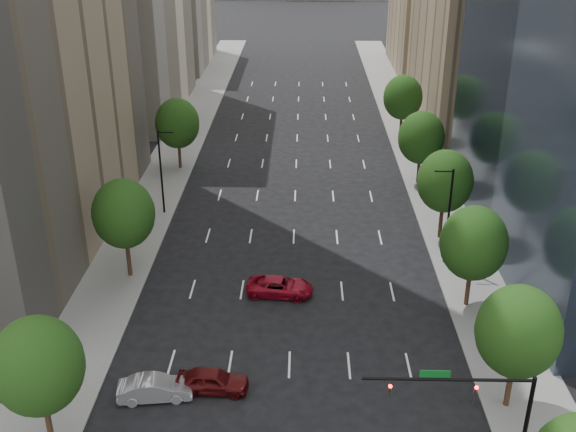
# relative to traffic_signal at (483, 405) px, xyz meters

# --- Properties ---
(sidewalk_left) EXTENTS (6.00, 200.00, 0.15)m
(sidewalk_left) POSITION_rel_traffic_signal_xyz_m (-26.03, 30.00, -5.10)
(sidewalk_left) COLOR slate
(sidewalk_left) RESTS_ON ground
(sidewalk_right) EXTENTS (6.00, 200.00, 0.15)m
(sidewalk_right) POSITION_rel_traffic_signal_xyz_m (4.97, 30.00, -5.10)
(sidewalk_right) COLOR slate
(sidewalk_right) RESTS_ON ground
(filler_left) EXTENTS (14.00, 26.00, 18.00)m
(filler_left) POSITION_rel_traffic_signal_xyz_m (-35.53, 106.00, 3.83)
(filler_left) COLOR beige
(filler_left) RESTS_ON ground
(parking_tan_right) EXTENTS (14.00, 30.00, 30.00)m
(parking_tan_right) POSITION_rel_traffic_signal_xyz_m (14.47, 70.00, 9.83)
(parking_tan_right) COLOR #8C7759
(parking_tan_right) RESTS_ON ground
(filler_right) EXTENTS (14.00, 26.00, 16.00)m
(filler_right) POSITION_rel_traffic_signal_xyz_m (14.47, 103.00, 2.83)
(filler_right) COLOR #8C7759
(filler_right) RESTS_ON ground
(tree_right_1) EXTENTS (5.20, 5.20, 8.75)m
(tree_right_1) POSITION_rel_traffic_signal_xyz_m (3.47, 6.00, 0.58)
(tree_right_1) COLOR #382316
(tree_right_1) RESTS_ON ground
(tree_right_2) EXTENTS (5.20, 5.20, 8.61)m
(tree_right_2) POSITION_rel_traffic_signal_xyz_m (3.47, 18.00, 0.43)
(tree_right_2) COLOR #382316
(tree_right_2) RESTS_ON ground
(tree_right_3) EXTENTS (5.20, 5.20, 8.89)m
(tree_right_3) POSITION_rel_traffic_signal_xyz_m (3.47, 30.00, 0.72)
(tree_right_3) COLOR #382316
(tree_right_3) RESTS_ON ground
(tree_right_4) EXTENTS (5.20, 5.20, 8.46)m
(tree_right_4) POSITION_rel_traffic_signal_xyz_m (3.47, 44.00, 0.29)
(tree_right_4) COLOR #382316
(tree_right_4) RESTS_ON ground
(tree_right_5) EXTENTS (5.20, 5.20, 8.75)m
(tree_right_5) POSITION_rel_traffic_signal_xyz_m (3.47, 60.00, 0.58)
(tree_right_5) COLOR #382316
(tree_right_5) RESTS_ON ground
(tree_left_0) EXTENTS (5.20, 5.20, 8.75)m
(tree_left_0) POSITION_rel_traffic_signal_xyz_m (-24.53, 2.00, 0.58)
(tree_left_0) COLOR #382316
(tree_left_0) RESTS_ON ground
(tree_left_1) EXTENTS (5.20, 5.20, 8.97)m
(tree_left_1) POSITION_rel_traffic_signal_xyz_m (-24.53, 22.00, 0.79)
(tree_left_1) COLOR #382316
(tree_left_1) RESTS_ON ground
(tree_left_2) EXTENTS (5.20, 5.20, 8.68)m
(tree_left_2) POSITION_rel_traffic_signal_xyz_m (-24.53, 48.00, 0.50)
(tree_left_2) COLOR #382316
(tree_left_2) RESTS_ON ground
(streetlight_rn) EXTENTS (1.70, 0.20, 9.00)m
(streetlight_rn) POSITION_rel_traffic_signal_xyz_m (2.91, 25.00, -0.33)
(streetlight_rn) COLOR black
(streetlight_rn) RESTS_ON ground
(streetlight_ln) EXTENTS (1.70, 0.20, 9.00)m
(streetlight_ln) POSITION_rel_traffic_signal_xyz_m (-23.96, 35.00, -0.33)
(streetlight_ln) COLOR black
(streetlight_ln) RESTS_ON ground
(traffic_signal) EXTENTS (9.12, 0.40, 7.38)m
(traffic_signal) POSITION_rel_traffic_signal_xyz_m (0.00, 0.00, 0.00)
(traffic_signal) COLOR black
(traffic_signal) RESTS_ON ground
(car_maroon) EXTENTS (4.84, 2.12, 1.62)m
(car_maroon) POSITION_rel_traffic_signal_xyz_m (-15.53, 7.12, -4.36)
(car_maroon) COLOR #470B0C
(car_maroon) RESTS_ON ground
(car_silver) EXTENTS (4.98, 2.29, 1.58)m
(car_silver) POSITION_rel_traffic_signal_xyz_m (-19.17, 6.28, -4.38)
(car_silver) COLOR #999A9E
(car_silver) RESTS_ON ground
(car_red_far) EXTENTS (5.67, 3.02, 1.52)m
(car_red_far) POSITION_rel_traffic_signal_xyz_m (-11.51, 19.32, -4.41)
(car_red_far) COLOR maroon
(car_red_far) RESTS_ON ground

